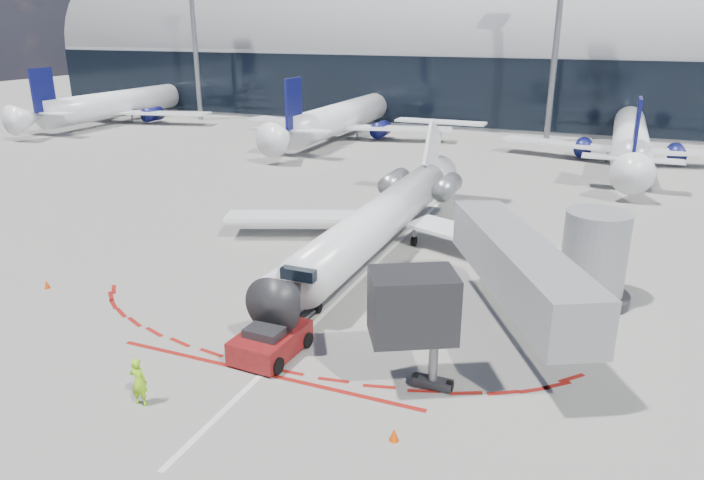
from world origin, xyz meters
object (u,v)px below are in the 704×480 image
at_px(regional_jet, 387,214).
at_px(pushback_tug, 271,341).
at_px(ramp_worker, 139,382).
at_px(uld_container, 284,296).

relative_size(regional_jet, pushback_tug, 4.85).
distance_m(ramp_worker, uld_container, 8.93).
distance_m(regional_jet, pushback_tug, 14.77).
xyz_separation_m(pushback_tug, uld_container, (-1.29, 3.65, 0.38)).
bearing_deg(pushback_tug, ramp_worker, -114.17).
relative_size(regional_jet, ramp_worker, 14.27).
bearing_deg(pushback_tug, regional_jet, 92.84).
height_order(pushback_tug, uld_container, uld_container).
bearing_deg(uld_container, pushback_tug, -68.43).
bearing_deg(regional_jet, ramp_worker, -98.07).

